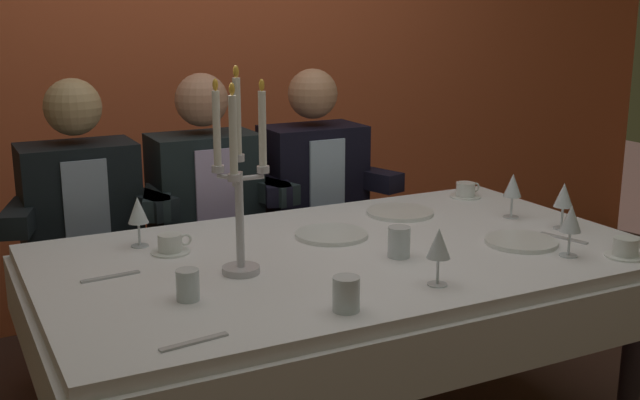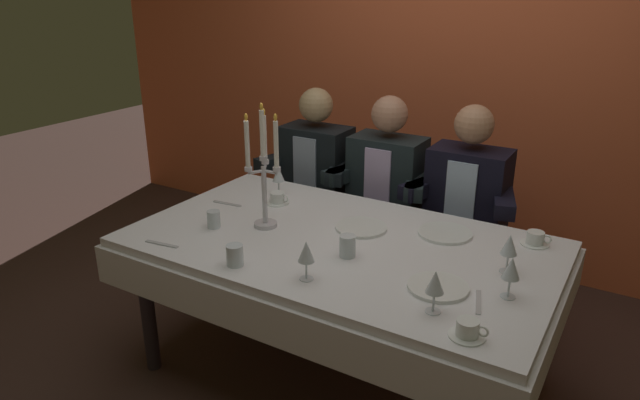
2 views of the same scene
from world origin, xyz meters
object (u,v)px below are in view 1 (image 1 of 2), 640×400
(candelabra, at_px, (239,183))
(wine_glass_2, at_px, (439,245))
(seated_diner_1, at_px, (205,198))
(seated_diner_2, at_px, (312,186))
(wine_glass_3, at_px, (564,197))
(coffee_cup_1, at_px, (171,245))
(dinner_plate_1, at_px, (400,212))
(seated_diner_0, at_px, (80,212))
(dinner_plate_0, at_px, (331,235))
(dining_table, at_px, (347,286))
(wine_glass_4, at_px, (571,220))
(wine_glass_1, at_px, (138,212))
(coffee_cup_0, at_px, (466,191))
(dinner_plate_2, at_px, (521,242))
(water_tumbler_0, at_px, (188,285))
(wine_glass_0, at_px, (513,187))
(water_tumbler_1, at_px, (399,242))
(water_tumbler_2, at_px, (346,294))
(coffee_cup_2, at_px, (626,248))

(candelabra, relative_size, wine_glass_2, 3.64)
(seated_diner_1, height_order, seated_diner_2, same)
(wine_glass_3, height_order, coffee_cup_1, wine_glass_3)
(dinner_plate_1, relative_size, seated_diner_0, 0.20)
(candelabra, height_order, dinner_plate_0, candelabra)
(dining_table, relative_size, wine_glass_4, 11.83)
(candelabra, height_order, coffee_cup_1, candelabra)
(wine_glass_1, relative_size, coffee_cup_0, 1.24)
(wine_glass_3, bearing_deg, dinner_plate_2, -163.15)
(water_tumbler_0, height_order, coffee_cup_0, water_tumbler_0)
(wine_glass_0, bearing_deg, wine_glass_4, -108.36)
(wine_glass_3, relative_size, water_tumbler_1, 1.71)
(water_tumbler_2, bearing_deg, candelabra, 108.64)
(candelabra, xyz_separation_m, wine_glass_1, (-0.20, 0.39, -0.15))
(dinner_plate_2, height_order, coffee_cup_1, coffee_cup_1)
(dining_table, distance_m, wine_glass_4, 0.72)
(candelabra, distance_m, seated_diner_0, 1.01)
(seated_diner_0, bearing_deg, wine_glass_4, -44.98)
(coffee_cup_2, bearing_deg, wine_glass_4, 150.65)
(dinner_plate_1, bearing_deg, water_tumbler_0, -153.26)
(water_tumbler_1, bearing_deg, seated_diner_1, 105.58)
(wine_glass_0, bearing_deg, coffee_cup_0, 82.52)
(wine_glass_2, distance_m, coffee_cup_0, 1.07)
(wine_glass_0, height_order, wine_glass_2, same)
(water_tumbler_2, xyz_separation_m, seated_diner_0, (-0.42, 1.32, -0.05))
(wine_glass_2, xyz_separation_m, wine_glass_4, (0.51, 0.03, 0.00))
(dinner_plate_2, bearing_deg, wine_glass_0, 55.26)
(coffee_cup_0, bearing_deg, water_tumbler_2, -140.22)
(dinner_plate_0, xyz_separation_m, wine_glass_2, (0.04, -0.55, 0.11))
(seated_diner_2, bearing_deg, wine_glass_3, -64.92)
(coffee_cup_1, distance_m, seated_diner_2, 1.05)
(wine_glass_4, bearing_deg, coffee_cup_2, -29.35)
(wine_glass_4, height_order, coffee_cup_2, wine_glass_4)
(dinner_plate_0, height_order, dinner_plate_2, same)
(candelabra, xyz_separation_m, coffee_cup_2, (1.11, -0.40, -0.24))
(dinner_plate_0, relative_size, coffee_cup_2, 1.86)
(wine_glass_3, xyz_separation_m, water_tumbler_2, (-1.03, -0.32, -0.07))
(coffee_cup_1, bearing_deg, wine_glass_0, -7.01)
(coffee_cup_1, relative_size, seated_diner_1, 0.11)
(coffee_cup_1, bearing_deg, water_tumbler_2, -69.01)
(candelabra, distance_m, seated_diner_1, 0.99)
(wine_glass_0, height_order, wine_glass_4, same)
(seated_diner_0, relative_size, seated_diner_2, 1.00)
(coffee_cup_2, height_order, seated_diner_1, seated_diner_1)
(water_tumbler_1, bearing_deg, coffee_cup_1, 149.73)
(dining_table, relative_size, coffee_cup_0, 14.70)
(wine_glass_3, xyz_separation_m, coffee_cup_0, (-0.01, 0.53, -0.09))
(water_tumbler_2, bearing_deg, wine_glass_4, 5.56)
(wine_glass_2, relative_size, water_tumbler_2, 1.82)
(coffee_cup_1, bearing_deg, wine_glass_3, -15.17)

